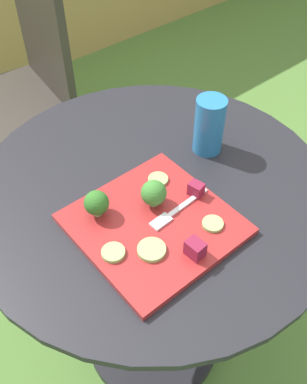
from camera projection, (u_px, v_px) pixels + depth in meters
ground_plane at (153, 338)px, 1.51m from camera, size 12.00×12.00×0.00m
patio_table at (153, 265)px, 1.18m from camera, size 0.80×0.80×0.76m
patio_chair at (23, 79)px, 1.68m from camera, size 0.49×0.49×0.90m
salad_plate at (154, 224)px, 0.88m from camera, size 0.30×0.30×0.01m
drinking_glass at (209, 128)px, 1.00m from camera, size 0.07×0.07×0.14m
fork at (175, 211)px, 0.89m from camera, size 0.15×0.03×0.00m
broccoli_floret_0 at (154, 193)px, 0.88m from camera, size 0.05×0.05×0.06m
broccoli_floret_1 at (96, 202)px, 0.86m from camera, size 0.05×0.05×0.06m
cucumber_slice_0 at (213, 224)px, 0.86m from camera, size 0.04×0.04×0.01m
cucumber_slice_1 at (152, 250)px, 0.82m from camera, size 0.05×0.05×0.01m
cucumber_slice_2 at (113, 252)px, 0.81m from camera, size 0.05×0.05×0.01m
cucumber_slice_3 at (158, 179)px, 0.95m from camera, size 0.04×0.04×0.01m
beet_chunk_0 at (195, 249)px, 0.80m from camera, size 0.03×0.04×0.03m
beet_chunk_1 at (196, 189)px, 0.91m from camera, size 0.03×0.03×0.03m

